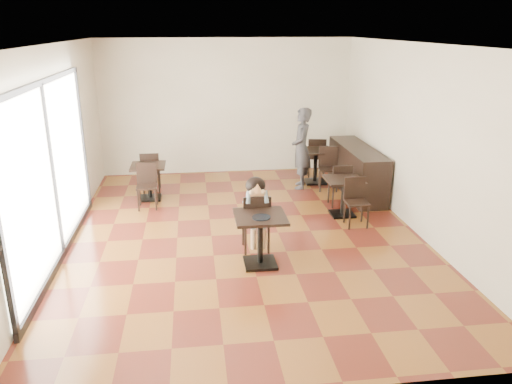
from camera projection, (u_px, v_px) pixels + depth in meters
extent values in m
cube|color=brown|center=(245.00, 234.00, 8.71)|extent=(6.00, 8.00, 0.01)
cube|color=white|center=(244.00, 44.00, 7.69)|extent=(6.00, 8.00, 0.01)
cube|color=silver|center=(227.00, 107.00, 11.97)|extent=(6.00, 0.01, 3.20)
cube|color=silver|center=(292.00, 247.00, 4.44)|extent=(6.00, 0.01, 3.20)
cube|color=silver|center=(55.00, 150.00, 7.84)|extent=(0.01, 8.00, 3.20)
cube|color=silver|center=(418.00, 140.00, 8.57)|extent=(0.01, 8.00, 3.20)
cube|color=white|center=(50.00, 171.00, 7.44)|extent=(0.04, 4.50, 2.60)
cylinder|color=black|center=(261.00, 217.00, 7.27)|extent=(0.27, 0.27, 0.02)
imported|color=#3D3D43|center=(301.00, 148.00, 10.96)|extent=(0.54, 0.72, 1.79)
cube|color=black|center=(357.00, 170.00, 10.76)|extent=(0.60, 2.40, 1.00)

